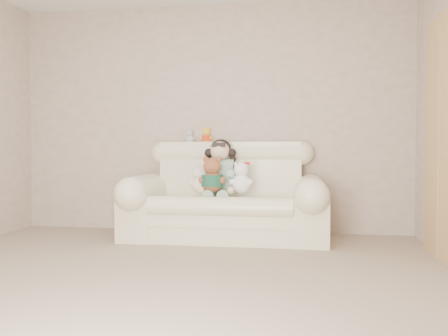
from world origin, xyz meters
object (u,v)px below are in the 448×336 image
(white_cat, at_px, (241,174))
(sofa, at_px, (225,190))
(seated_child, at_px, (220,168))
(cream_teddy, at_px, (199,177))
(brown_teddy, at_px, (212,171))

(white_cat, bearing_deg, sofa, 151.95)
(sofa, xyz_separation_m, seated_child, (-0.07, 0.08, 0.23))
(sofa, xyz_separation_m, cream_teddy, (-0.26, -0.12, 0.14))
(white_cat, height_order, cream_teddy, white_cat)
(white_cat, bearing_deg, brown_teddy, -168.84)
(white_cat, xyz_separation_m, cream_teddy, (-0.44, 0.01, -0.03))
(brown_teddy, bearing_deg, white_cat, 2.32)
(seated_child, bearing_deg, cream_teddy, -132.67)
(brown_teddy, distance_m, cream_teddy, 0.16)
(seated_child, distance_m, brown_teddy, 0.23)
(seated_child, relative_size, brown_teddy, 1.49)
(seated_child, xyz_separation_m, white_cat, (0.25, -0.21, -0.05))
(sofa, distance_m, brown_teddy, 0.28)
(brown_teddy, relative_size, white_cat, 1.14)
(seated_child, height_order, white_cat, seated_child)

